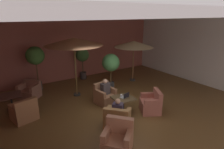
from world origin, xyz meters
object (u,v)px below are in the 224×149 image
at_px(cafe_table_front_left, 123,101).
at_px(armchair_front_right_north, 30,91).
at_px(armchair_front_right_south, 24,112).
at_px(armchair_front_left_east, 151,104).
at_px(patron_with_friend, 118,109).
at_px(patron_blue_shirt, 105,88).
at_px(patio_umbrella_center_beige, 74,42).
at_px(armchair_mid_center_south, 118,141).
at_px(armchair_front_left_north, 117,120).
at_px(iced_drink_cup, 121,96).
at_px(patio_umbrella_tall_red, 134,44).
at_px(open_laptop, 125,96).
at_px(cafe_table_front_right, 11,98).
at_px(potted_tree_left_corner, 35,58).
at_px(potted_tree_mid_right, 111,64).
at_px(armchair_front_left_south, 105,96).
at_px(potted_tree_mid_left, 82,57).

distance_m(cafe_table_front_left, armchair_front_right_north, 4.37).
height_order(cafe_table_front_left, armchair_front_right_south, armchair_front_right_south).
relative_size(armchair_front_left_east, patron_with_friend, 1.69).
bearing_deg(patron_blue_shirt, patio_umbrella_center_beige, 114.12).
bearing_deg(cafe_table_front_left, armchair_mid_center_south, -130.82).
height_order(armchair_front_left_north, armchair_front_right_north, armchair_front_left_north).
height_order(armchair_front_left_east, patron_with_friend, patron_with_friend).
relative_size(armchair_front_left_north, iced_drink_cup, 9.96).
relative_size(patio_umbrella_tall_red, patron_with_friend, 3.61).
bearing_deg(armchair_front_right_north, patron_blue_shirt, -43.22).
bearing_deg(patron_with_friend, cafe_table_front_left, 42.81).
bearing_deg(open_laptop, cafe_table_front_right, 143.54).
bearing_deg(patron_with_friend, armchair_front_left_east, 5.40).
xyz_separation_m(armchair_front_left_north, patio_umbrella_tall_red, (3.46, 3.40, 1.77)).
distance_m(potted_tree_left_corner, potted_tree_mid_right, 3.61).
xyz_separation_m(armchair_front_left_south, potted_tree_mid_left, (0.61, 3.40, 0.98)).
height_order(cafe_table_front_right, iced_drink_cup, iced_drink_cup).
relative_size(armchair_front_left_north, patio_umbrella_tall_red, 0.49).
distance_m(potted_tree_mid_right, iced_drink_cup, 2.58).
height_order(armchair_mid_center_south, patron_blue_shirt, patron_blue_shirt).
height_order(potted_tree_mid_left, iced_drink_cup, potted_tree_mid_left).
bearing_deg(potted_tree_mid_left, armchair_front_left_east, -84.31).
bearing_deg(armchair_front_right_north, patio_umbrella_center_beige, -26.01).
bearing_deg(potted_tree_left_corner, armchair_front_left_north, -74.39).
bearing_deg(armchair_front_left_south, armchair_mid_center_south, -114.81).
bearing_deg(cafe_table_front_right, patron_with_friend, -50.35).
xyz_separation_m(potted_tree_mid_right, iced_drink_cup, (-1.02, -2.29, -0.61)).
bearing_deg(patron_blue_shirt, armchair_front_left_east, -55.09).
distance_m(potted_tree_mid_left, patron_blue_shirt, 3.54).
distance_m(armchair_mid_center_south, potted_tree_left_corner, 5.98).
height_order(cafe_table_front_right, armchair_mid_center_south, armchair_mid_center_south).
xyz_separation_m(cafe_table_front_right, patron_with_friend, (2.77, -3.35, 0.20)).
relative_size(patio_umbrella_center_beige, potted_tree_mid_left, 1.47).
relative_size(cafe_table_front_left, armchair_front_left_north, 0.76).
xyz_separation_m(potted_tree_mid_left, open_laptop, (-0.37, -4.50, -0.64)).
distance_m(cafe_table_front_right, armchair_mid_center_south, 4.80).
distance_m(patio_umbrella_center_beige, potted_tree_mid_right, 2.19).
bearing_deg(potted_tree_left_corner, patio_umbrella_tall_red, -16.87).
distance_m(potted_tree_mid_left, potted_tree_mid_right, 2.18).
height_order(armchair_front_left_south, patio_umbrella_tall_red, patio_umbrella_tall_red).
bearing_deg(iced_drink_cup, potted_tree_mid_right, 65.95).
distance_m(patio_umbrella_center_beige, iced_drink_cup, 3.13).
xyz_separation_m(cafe_table_front_left, open_laptop, (0.07, -0.03, 0.19)).
height_order(armchair_front_left_north, potted_tree_mid_left, potted_tree_mid_left).
height_order(cafe_table_front_left, armchair_front_left_south, armchair_front_left_south).
distance_m(armchair_front_left_east, armchair_mid_center_south, 2.63).
bearing_deg(armchair_front_left_south, open_laptop, -77.65).
distance_m(armchair_front_right_north, potted_tree_mid_right, 3.97).
bearing_deg(cafe_table_front_right, armchair_front_right_north, 43.65).
relative_size(armchair_front_left_east, patio_umbrella_tall_red, 0.47).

